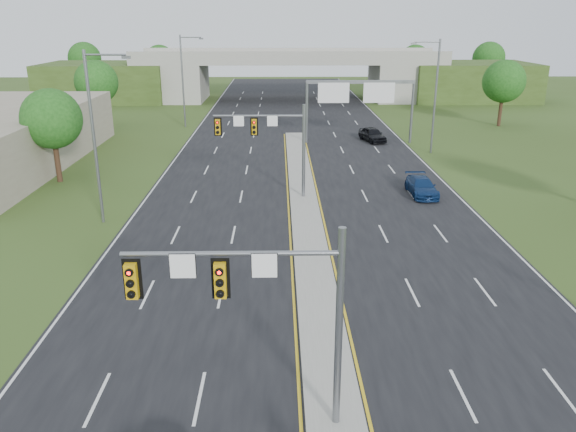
# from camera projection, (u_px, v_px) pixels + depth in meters

# --- Properties ---
(ground) EXTENTS (240.00, 240.00, 0.00)m
(ground) POSITION_uv_depth(u_px,v_px,m) (336.00, 425.00, 18.57)
(ground) COLOR #324518
(ground) RESTS_ON ground
(road) EXTENTS (24.00, 160.00, 0.02)m
(road) POSITION_uv_depth(u_px,v_px,m) (299.00, 166.00, 51.59)
(road) COLOR black
(road) RESTS_ON ground
(median) EXTENTS (2.00, 54.00, 0.16)m
(median) POSITION_uv_depth(u_px,v_px,m) (304.00, 205.00, 40.24)
(median) COLOR gray
(median) RESTS_ON road
(lane_markings) EXTENTS (23.72, 160.00, 0.01)m
(lane_markings) POSITION_uv_depth(u_px,v_px,m) (294.00, 184.00, 45.83)
(lane_markings) COLOR gold
(lane_markings) RESTS_ON road
(signal_mast_near) EXTENTS (6.62, 0.60, 7.00)m
(signal_mast_near) POSITION_uv_depth(u_px,v_px,m) (265.00, 299.00, 16.90)
(signal_mast_near) COLOR slate
(signal_mast_near) RESTS_ON ground
(signal_mast_far) EXTENTS (6.62, 0.60, 7.00)m
(signal_mast_far) POSITION_uv_depth(u_px,v_px,m) (273.00, 136.00, 40.49)
(signal_mast_far) COLOR slate
(signal_mast_far) RESTS_ON ground
(sign_gantry) EXTENTS (11.58, 0.44, 6.67)m
(sign_gantry) POSITION_uv_depth(u_px,v_px,m) (359.00, 94.00, 59.33)
(sign_gantry) COLOR slate
(sign_gantry) RESTS_ON ground
(overpass) EXTENTS (80.00, 14.00, 8.10)m
(overpass) POSITION_uv_depth(u_px,v_px,m) (289.00, 78.00, 92.87)
(overpass) COLOR gray
(overpass) RESTS_ON ground
(lightpole_l_mid) EXTENTS (2.85, 0.25, 11.00)m
(lightpole_l_mid) POSITION_uv_depth(u_px,v_px,m) (96.00, 131.00, 35.20)
(lightpole_l_mid) COLOR slate
(lightpole_l_mid) RESTS_ON ground
(lightpole_l_far) EXTENTS (2.85, 0.25, 11.00)m
(lightpole_l_far) POSITION_uv_depth(u_px,v_px,m) (184.00, 77.00, 68.23)
(lightpole_l_far) COLOR slate
(lightpole_l_far) RESTS_ON ground
(lightpole_r_far) EXTENTS (2.85, 0.25, 11.00)m
(lightpole_r_far) POSITION_uv_depth(u_px,v_px,m) (434.00, 91.00, 54.51)
(lightpole_r_far) COLOR slate
(lightpole_r_far) RESTS_ON ground
(tree_l_near) EXTENTS (4.80, 4.80, 7.60)m
(tree_l_near) POSITION_uv_depth(u_px,v_px,m) (52.00, 119.00, 44.84)
(tree_l_near) COLOR #382316
(tree_l_near) RESTS_ON ground
(tree_l_mid) EXTENTS (5.20, 5.20, 8.12)m
(tree_l_mid) POSITION_uv_depth(u_px,v_px,m) (96.00, 82.00, 68.25)
(tree_l_mid) COLOR #382316
(tree_l_mid) RESTS_ON ground
(tree_r_mid) EXTENTS (5.20, 5.20, 8.12)m
(tree_r_mid) POSITION_uv_depth(u_px,v_px,m) (504.00, 81.00, 69.06)
(tree_r_mid) COLOR #382316
(tree_r_mid) RESTS_ON ground
(tree_back_a) EXTENTS (6.00, 6.00, 8.85)m
(tree_back_a) POSITION_uv_depth(u_px,v_px,m) (85.00, 58.00, 104.71)
(tree_back_a) COLOR #382316
(tree_back_a) RESTS_ON ground
(tree_back_b) EXTENTS (5.60, 5.60, 8.32)m
(tree_back_b) POSITION_uv_depth(u_px,v_px,m) (160.00, 60.00, 105.05)
(tree_back_b) COLOR #382316
(tree_back_b) RESTS_ON ground
(tree_back_c) EXTENTS (5.60, 5.60, 8.32)m
(tree_back_c) POSITION_uv_depth(u_px,v_px,m) (415.00, 60.00, 105.83)
(tree_back_c) COLOR #382316
(tree_back_c) RESTS_ON ground
(tree_back_d) EXTENTS (6.00, 6.00, 8.85)m
(tree_back_d) POSITION_uv_depth(u_px,v_px,m) (489.00, 58.00, 105.94)
(tree_back_d) COLOR #382316
(tree_back_d) RESTS_ON ground
(car_far_b) EXTENTS (1.92, 4.60, 1.33)m
(car_far_b) POSITION_uv_depth(u_px,v_px,m) (422.00, 187.00, 42.70)
(car_far_b) COLOR navy
(car_far_b) RESTS_ON road
(car_far_c) EXTENTS (2.90, 4.79, 1.53)m
(car_far_c) POSITION_uv_depth(u_px,v_px,m) (372.00, 134.00, 61.59)
(car_far_c) COLOR black
(car_far_c) RESTS_ON road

